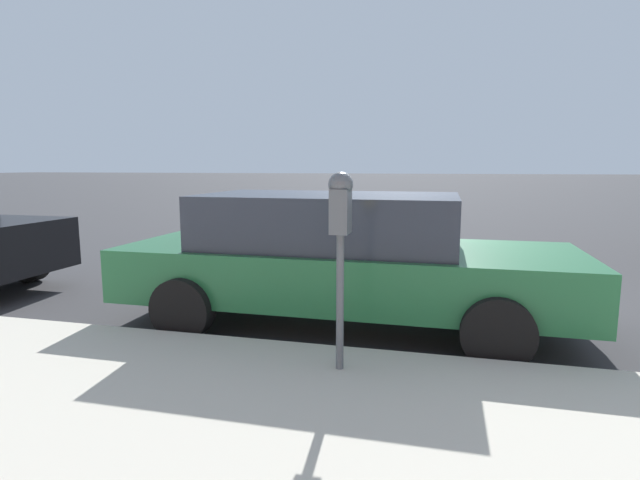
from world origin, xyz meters
TOP-DOWN VIEW (x-y plane):
  - ground_plane at (0.00, 0.00)m, footprint 220.00×220.00m
  - parking_meter at (-2.69, 0.41)m, footprint 0.21×0.19m
  - car_green at (-1.10, 0.72)m, footprint 2.00×4.87m

SIDE VIEW (x-z plane):
  - ground_plane at x=0.00m, z-range 0.00..0.00m
  - car_green at x=-1.10m, z-range 0.04..1.49m
  - parking_meter at x=-2.69m, z-range 0.56..2.11m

